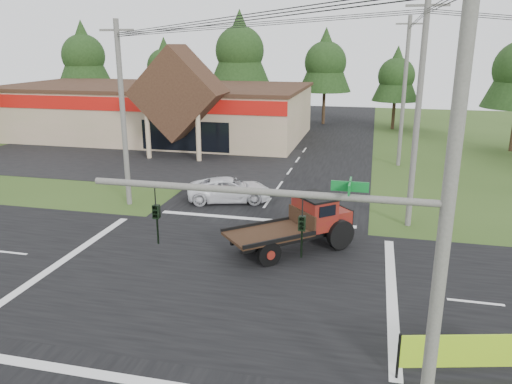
% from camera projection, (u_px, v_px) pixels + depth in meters
% --- Properties ---
extents(ground, '(120.00, 120.00, 0.00)m').
position_uv_depth(ground, '(217.00, 275.00, 20.59)').
color(ground, '#2F4719').
rests_on(ground, ground).
extents(road_ns, '(12.00, 120.00, 0.02)m').
position_uv_depth(road_ns, '(217.00, 275.00, 20.59)').
color(road_ns, black).
rests_on(road_ns, ground).
extents(road_ew, '(120.00, 12.00, 0.02)m').
position_uv_depth(road_ew, '(217.00, 275.00, 20.59)').
color(road_ew, black).
rests_on(road_ew, ground).
extents(parking_apron, '(28.00, 14.00, 0.02)m').
position_uv_depth(parking_apron, '(125.00, 159.00, 41.40)').
color(parking_apron, black).
rests_on(parking_apron, ground).
extents(cvs_building, '(30.40, 18.20, 9.19)m').
position_uv_depth(cvs_building, '(157.00, 109.00, 50.85)').
color(cvs_building, tan).
rests_on(cvs_building, ground).
extents(traffic_signal_mast, '(8.12, 0.24, 7.00)m').
position_uv_depth(traffic_signal_mast, '(360.00, 266.00, 11.05)').
color(traffic_signal_mast, '#595651').
rests_on(traffic_signal_mast, ground).
extents(utility_pole_nr, '(2.00, 0.30, 11.00)m').
position_uv_depth(utility_pole_nr, '(446.00, 221.00, 10.33)').
color(utility_pole_nr, '#595651').
rests_on(utility_pole_nr, ground).
extents(utility_pole_nw, '(2.00, 0.30, 10.50)m').
position_uv_depth(utility_pole_nw, '(123.00, 113.00, 28.29)').
color(utility_pole_nw, '#595651').
rests_on(utility_pole_nw, ground).
extents(utility_pole_ne, '(2.00, 0.30, 11.50)m').
position_uv_depth(utility_pole_ne, '(418.00, 113.00, 24.61)').
color(utility_pole_ne, '#595651').
rests_on(utility_pole_ne, ground).
extents(utility_pole_n, '(2.00, 0.30, 11.20)m').
position_uv_depth(utility_pole_n, '(404.00, 91.00, 37.72)').
color(utility_pole_n, '#595651').
rests_on(utility_pole_n, ground).
extents(tree_row_a, '(6.72, 6.72, 12.12)m').
position_uv_depth(tree_row_a, '(83.00, 54.00, 62.24)').
color(tree_row_a, '#332316').
rests_on(tree_row_a, ground).
extents(tree_row_b, '(5.60, 5.60, 10.10)m').
position_uv_depth(tree_row_b, '(165.00, 65.00, 62.29)').
color(tree_row_b, '#332316').
rests_on(tree_row_b, ground).
extents(tree_row_c, '(7.28, 7.28, 13.13)m').
position_uv_depth(tree_row_c, '(240.00, 48.00, 58.57)').
color(tree_row_c, '#332316').
rests_on(tree_row_c, ground).
extents(tree_row_d, '(6.16, 6.16, 11.11)m').
position_uv_depth(tree_row_d, '(325.00, 60.00, 57.68)').
color(tree_row_d, '#332316').
rests_on(tree_row_d, ground).
extents(tree_row_e, '(5.04, 5.04, 9.09)m').
position_uv_depth(tree_row_e, '(397.00, 74.00, 54.43)').
color(tree_row_e, '#332316').
rests_on(tree_row_e, ground).
extents(antique_flatbed_truck, '(6.04, 5.70, 2.52)m').
position_uv_depth(antique_flatbed_truck, '(292.00, 225.00, 22.72)').
color(antique_flatbed_truck, '#631E0E').
rests_on(antique_flatbed_truck, ground).
extents(roadside_banner, '(4.13, 1.17, 1.45)m').
position_uv_depth(roadside_banner, '(471.00, 356.00, 14.06)').
color(roadside_banner, '#91C41A').
rests_on(roadside_banner, ground).
extents(white_pickup, '(5.53, 3.68, 1.41)m').
position_uv_depth(white_pickup, '(230.00, 190.00, 30.20)').
color(white_pickup, white).
rests_on(white_pickup, ground).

